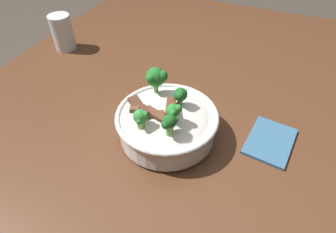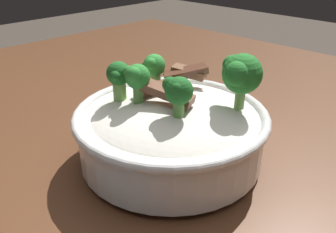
{
  "view_description": "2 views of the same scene",
  "coord_description": "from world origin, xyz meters",
  "views": [
    {
      "loc": [
        0.54,
        0.27,
        1.33
      ],
      "look_at": [
        0.12,
        0.09,
        0.9
      ],
      "focal_mm": 30.17,
      "sensor_mm": 36.0,
      "label": 1
    },
    {
      "loc": [
        -0.17,
        0.36,
        1.07
      ],
      "look_at": [
        0.12,
        0.06,
        0.86
      ],
      "focal_mm": 37.04,
      "sensor_mm": 36.0,
      "label": 2
    }
  ],
  "objects": [
    {
      "name": "dining_table",
      "position": [
        0.0,
        0.0,
        0.71
      ],
      "size": [
        1.59,
        1.09,
        0.81
      ],
      "color": "#56331E",
      "rests_on": "ground"
    },
    {
      "name": "rice_bowl",
      "position": [
        0.09,
        0.08,
        0.86
      ],
      "size": [
        0.24,
        0.24,
        0.15
      ],
      "color": "white",
      "rests_on": "dining_table"
    }
  ]
}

